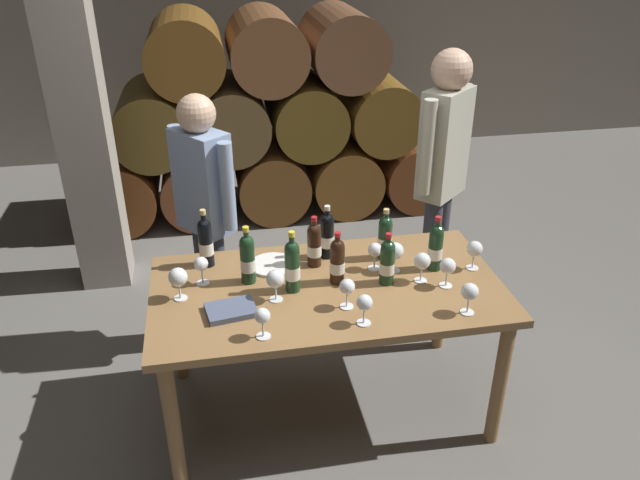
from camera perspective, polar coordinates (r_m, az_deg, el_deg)
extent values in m
plane|color=#66635E|center=(3.49, 0.63, -14.88)|extent=(14.00, 14.00, 0.00)
cube|color=gray|center=(6.79, -6.60, 19.65)|extent=(10.00, 0.24, 2.80)
cylinder|color=brown|center=(5.56, -17.65, 4.78)|extent=(0.60, 0.90, 0.60)
cylinder|color=brown|center=(5.51, -11.15, 5.40)|extent=(0.60, 0.90, 0.60)
cylinder|color=brown|center=(5.53, -4.60, 5.94)|extent=(0.60, 0.90, 0.60)
cylinder|color=brown|center=(5.62, 1.83, 6.40)|extent=(0.60, 0.90, 0.60)
cylinder|color=brown|center=(5.78, 7.98, 6.77)|extent=(0.60, 0.90, 0.60)
cylinder|color=brown|center=(5.34, -15.12, 10.48)|extent=(0.60, 0.90, 0.60)
cylinder|color=brown|center=(5.33, -8.26, 11.11)|extent=(0.60, 0.90, 0.60)
cylinder|color=brown|center=(5.39, -1.43, 11.58)|extent=(0.60, 0.90, 0.60)
cylinder|color=brown|center=(5.52, 5.18, 11.87)|extent=(0.60, 0.90, 0.60)
cylinder|color=brown|center=(5.20, -12.29, 16.56)|extent=(0.60, 0.90, 0.60)
cylinder|color=brown|center=(5.22, -5.08, 17.11)|extent=(0.60, 0.90, 0.60)
cylinder|color=brown|center=(5.32, 2.01, 17.40)|extent=(0.60, 0.90, 0.60)
cube|color=gray|center=(4.31, -21.32, 11.77)|extent=(0.32, 0.32, 2.60)
cube|color=olive|center=(3.03, 0.70, -4.59)|extent=(1.70, 0.90, 0.04)
cylinder|color=olive|center=(2.93, -13.33, -16.35)|extent=(0.07, 0.07, 0.72)
cylinder|color=olive|center=(3.18, 16.16, -12.54)|extent=(0.07, 0.07, 0.72)
cylinder|color=olive|center=(3.53, -13.06, -7.54)|extent=(0.07, 0.07, 0.72)
cylinder|color=olive|center=(3.75, 11.15, -5.06)|extent=(0.07, 0.07, 0.72)
cylinder|color=#19381E|center=(3.02, -6.64, -2.10)|extent=(0.07, 0.07, 0.21)
sphere|color=#19381E|center=(2.97, -6.76, -0.24)|extent=(0.07, 0.07, 0.07)
cylinder|color=#19381E|center=(2.96, -6.79, 0.22)|extent=(0.03, 0.03, 0.07)
cylinder|color=gold|center=(2.94, -6.84, 0.99)|extent=(0.03, 0.03, 0.02)
cylinder|color=silver|center=(3.03, -6.63, -2.27)|extent=(0.07, 0.07, 0.06)
cylinder|color=black|center=(3.20, -10.41, -0.56)|extent=(0.07, 0.07, 0.22)
sphere|color=black|center=(3.14, -10.59, 1.29)|extent=(0.07, 0.07, 0.07)
cylinder|color=black|center=(3.13, -10.63, 1.75)|extent=(0.03, 0.03, 0.07)
cylinder|color=tan|center=(3.11, -10.71, 2.52)|extent=(0.03, 0.03, 0.02)
cylinder|color=silver|center=(3.20, -10.39, -0.73)|extent=(0.07, 0.07, 0.07)
cylinder|color=#19381E|center=(3.23, 5.96, -0.09)|extent=(0.07, 0.07, 0.20)
sphere|color=#19381E|center=(3.19, 6.06, 1.56)|extent=(0.07, 0.07, 0.07)
cylinder|color=#19381E|center=(3.17, 6.08, 1.96)|extent=(0.03, 0.03, 0.06)
cylinder|color=tan|center=(3.16, 6.12, 2.65)|extent=(0.03, 0.03, 0.02)
cylinder|color=silver|center=(3.24, 5.96, -0.24)|extent=(0.07, 0.07, 0.06)
cylinder|color=#19381E|center=(3.02, 6.17, -2.38)|extent=(0.07, 0.07, 0.19)
sphere|color=#19381E|center=(2.97, 6.27, -0.70)|extent=(0.07, 0.07, 0.07)
cylinder|color=#19381E|center=(2.96, 6.29, -0.29)|extent=(0.03, 0.03, 0.06)
cylinder|color=#B21E23|center=(2.94, 6.33, 0.40)|extent=(0.03, 0.03, 0.02)
cylinder|color=silver|center=(3.02, 6.16, -2.53)|extent=(0.07, 0.07, 0.06)
cylinder|color=black|center=(3.15, -0.53, -0.78)|extent=(0.07, 0.07, 0.19)
sphere|color=black|center=(3.10, -0.54, 0.87)|extent=(0.07, 0.07, 0.07)
cylinder|color=black|center=(3.09, -0.54, 1.26)|extent=(0.03, 0.03, 0.06)
cylinder|color=#B21E23|center=(3.07, -0.54, 1.94)|extent=(0.03, 0.03, 0.02)
cylinder|color=silver|center=(3.15, -0.53, -0.93)|extent=(0.07, 0.07, 0.06)
cylinder|color=black|center=(3.01, 1.59, -2.31)|extent=(0.07, 0.07, 0.19)
sphere|color=black|center=(2.96, 1.62, -0.61)|extent=(0.07, 0.07, 0.07)
cylinder|color=black|center=(2.94, 1.62, -0.19)|extent=(0.03, 0.03, 0.06)
cylinder|color=#B21E23|center=(2.92, 1.63, 0.51)|extent=(0.03, 0.03, 0.02)
cylinder|color=silver|center=(3.01, 1.59, -2.47)|extent=(0.07, 0.07, 0.06)
cylinder|color=#19381E|center=(2.94, -2.55, -2.75)|extent=(0.07, 0.07, 0.22)
sphere|color=#19381E|center=(2.88, -2.60, -0.77)|extent=(0.07, 0.07, 0.07)
cylinder|color=#19381E|center=(2.87, -2.62, -0.27)|extent=(0.03, 0.03, 0.07)
cylinder|color=gold|center=(2.85, -2.64, 0.57)|extent=(0.03, 0.03, 0.03)
cylinder|color=silver|center=(2.95, -2.55, -2.94)|extent=(0.07, 0.07, 0.07)
cylinder|color=#19381E|center=(3.17, 10.52, -0.98)|extent=(0.07, 0.07, 0.20)
sphere|color=#19381E|center=(3.12, 10.69, 0.76)|extent=(0.07, 0.07, 0.07)
cylinder|color=#19381E|center=(3.11, 10.73, 1.19)|extent=(0.03, 0.03, 0.06)
cylinder|color=#B21E23|center=(3.09, 10.80, 1.91)|extent=(0.03, 0.03, 0.02)
cylinder|color=silver|center=(3.17, 10.50, -1.14)|extent=(0.07, 0.07, 0.06)
cylinder|color=black|center=(3.22, 0.66, 0.08)|extent=(0.07, 0.07, 0.20)
sphere|color=black|center=(3.17, 0.67, 1.81)|extent=(0.07, 0.07, 0.07)
cylinder|color=black|center=(3.16, 0.67, 2.23)|extent=(0.03, 0.03, 0.06)
cylinder|color=silver|center=(3.14, 0.67, 2.95)|extent=(0.03, 0.03, 0.02)
cylinder|color=silver|center=(3.23, 0.66, -0.08)|extent=(0.07, 0.07, 0.06)
cylinder|color=white|center=(3.26, 13.79, -2.50)|extent=(0.06, 0.06, 0.00)
cylinder|color=white|center=(3.24, 13.87, -1.89)|extent=(0.01, 0.01, 0.07)
sphere|color=white|center=(3.20, 14.01, -0.78)|extent=(0.08, 0.08, 0.08)
cylinder|color=white|center=(3.10, 9.20, -3.69)|extent=(0.06, 0.06, 0.00)
cylinder|color=white|center=(3.08, 9.26, -3.06)|extent=(0.01, 0.01, 0.07)
sphere|color=white|center=(3.04, 9.36, -1.89)|extent=(0.08, 0.08, 0.08)
cylinder|color=white|center=(3.08, 11.45, -4.11)|extent=(0.06, 0.06, 0.00)
cylinder|color=white|center=(3.06, 11.52, -3.48)|extent=(0.01, 0.01, 0.07)
sphere|color=white|center=(3.03, 11.65, -2.34)|extent=(0.08, 0.08, 0.08)
cylinder|color=white|center=(3.16, 6.79, -2.79)|extent=(0.06, 0.06, 0.00)
cylinder|color=white|center=(3.14, 6.83, -2.17)|extent=(0.01, 0.01, 0.07)
sphere|color=white|center=(3.11, 6.91, -0.99)|extent=(0.09, 0.09, 0.09)
cylinder|color=white|center=(3.00, -12.67, -5.22)|extent=(0.06, 0.06, 0.00)
cylinder|color=white|center=(2.98, -12.75, -4.58)|extent=(0.01, 0.01, 0.07)
sphere|color=white|center=(2.94, -12.91, -3.33)|extent=(0.09, 0.09, 0.09)
cylinder|color=white|center=(2.93, -4.06, -5.46)|extent=(0.06, 0.06, 0.00)
cylinder|color=white|center=(2.90, -4.09, -4.80)|extent=(0.01, 0.01, 0.07)
sphere|color=white|center=(2.87, -4.13, -3.56)|extent=(0.09, 0.09, 0.09)
cylinder|color=white|center=(2.70, -5.22, -8.79)|extent=(0.06, 0.06, 0.00)
cylinder|color=white|center=(2.67, -5.26, -8.11)|extent=(0.01, 0.01, 0.07)
sphere|color=white|center=(2.64, -5.32, -6.94)|extent=(0.07, 0.07, 0.07)
cylinder|color=white|center=(3.17, 4.99, -2.60)|extent=(0.06, 0.06, 0.00)
cylinder|color=white|center=(3.15, 5.02, -1.97)|extent=(0.01, 0.01, 0.07)
sphere|color=white|center=(3.12, 5.07, -0.89)|extent=(0.07, 0.07, 0.07)
cylinder|color=white|center=(2.91, 13.34, -6.47)|extent=(0.06, 0.06, 0.00)
cylinder|color=white|center=(2.89, 13.43, -5.82)|extent=(0.01, 0.01, 0.07)
sphere|color=white|center=(2.85, 13.59, -4.63)|extent=(0.08, 0.08, 0.08)
cylinder|color=white|center=(2.87, 2.46, -6.12)|extent=(0.06, 0.06, 0.00)
cylinder|color=white|center=(2.85, 2.48, -5.45)|extent=(0.01, 0.01, 0.07)
sphere|color=white|center=(2.81, 2.50, -4.29)|extent=(0.07, 0.07, 0.07)
cylinder|color=white|center=(3.09, -10.69, -3.89)|extent=(0.06, 0.06, 0.00)
cylinder|color=white|center=(3.07, -10.75, -3.25)|extent=(0.01, 0.01, 0.07)
sphere|color=white|center=(3.04, -10.87, -2.17)|extent=(0.07, 0.07, 0.07)
cylinder|color=white|center=(2.77, 4.02, -7.60)|extent=(0.06, 0.06, 0.00)
cylinder|color=white|center=(2.75, 4.05, -6.92)|extent=(0.01, 0.01, 0.07)
sphere|color=white|center=(2.71, 4.10, -5.74)|extent=(0.07, 0.07, 0.07)
cube|color=#4C5670|center=(2.85, -8.18, -6.39)|extent=(0.24, 0.19, 0.03)
cylinder|color=white|center=(3.19, -4.37, -2.28)|extent=(0.24, 0.24, 0.01)
cylinder|color=#383842|center=(4.06, 10.74, -1.10)|extent=(0.11, 0.11, 0.85)
cylinder|color=#383842|center=(3.98, 9.99, -1.72)|extent=(0.11, 0.11, 0.85)
cube|color=#B2B29E|center=(3.72, 11.36, 8.68)|extent=(0.36, 0.35, 0.64)
cylinder|color=#B2B29E|center=(3.89, 12.85, 9.88)|extent=(0.08, 0.08, 0.54)
cylinder|color=#B2B29E|center=(3.53, 9.82, 8.32)|extent=(0.08, 0.08, 0.54)
sphere|color=tan|center=(3.60, 12.00, 15.05)|extent=(0.23, 0.23, 0.23)
cylinder|color=#383842|center=(3.82, -10.36, -3.82)|extent=(0.11, 0.11, 0.77)
cylinder|color=#383842|center=(3.75, -9.30, -4.42)|extent=(0.11, 0.11, 0.77)
cube|color=#8499BC|center=(3.48, -10.73, 5.29)|extent=(0.34, 0.36, 0.58)
cylinder|color=#8499BC|center=(3.63, -12.86, 6.52)|extent=(0.08, 0.08, 0.49)
cylinder|color=#8499BC|center=(3.32, -8.49, 4.86)|extent=(0.08, 0.08, 0.49)
sphere|color=tan|center=(3.35, -11.31, 11.31)|extent=(0.21, 0.21, 0.21)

